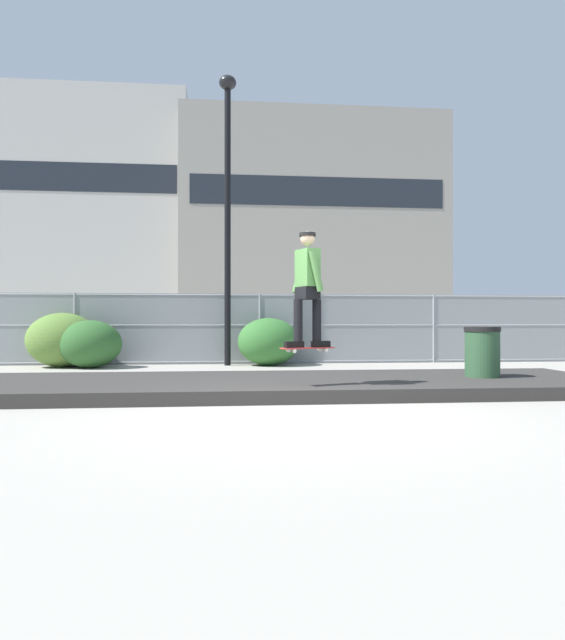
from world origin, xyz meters
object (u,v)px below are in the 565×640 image
at_px(skateboard, 307,348).
at_px(shrub_right, 268,342).
at_px(skater, 307,282).
at_px(shrub_left, 63,340).
at_px(shrub_center, 90,344).
at_px(street_lamp, 228,187).
at_px(parked_car_near, 60,331).
at_px(trash_bin, 482,357).
at_px(parked_car_mid, 249,330).

bearing_deg(skateboard, shrub_right, 91.55).
xyz_separation_m(skater, shrub_left, (-5.21, 5.90, -1.02)).
relative_size(skateboard, shrub_center, 0.55).
bearing_deg(skater, shrub_right, 91.55).
height_order(street_lamp, parked_car_near, street_lamp).
distance_m(parked_car_near, shrub_center, 4.05).
height_order(skateboard, shrub_right, shrub_right).
relative_size(skater, shrub_right, 1.07).
relative_size(skater, shrub_center, 1.12).
height_order(shrub_left, trash_bin, shrub_left).
xyz_separation_m(skateboard, street_lamp, (-1.19, 6.07, 3.82)).
height_order(skater, parked_car_near, skater).
height_order(shrub_center, trash_bin, shrub_center).
bearing_deg(skater, skateboard, -104.04).
bearing_deg(street_lamp, parked_car_near, 148.35).
xyz_separation_m(street_lamp, shrub_left, (-4.02, -0.17, -3.88)).
distance_m(skateboard, street_lamp, 7.27).
height_order(parked_car_mid, shrub_right, parked_car_mid).
bearing_deg(street_lamp, parked_car_mid, 78.74).
xyz_separation_m(shrub_center, trash_bin, (7.55, -4.65, -0.06)).
bearing_deg(parked_car_near, trash_bin, -41.48).
bearing_deg(trash_bin, shrub_center, 148.36).
bearing_deg(parked_car_near, skater, -55.71).
distance_m(shrub_center, trash_bin, 8.87).
bearing_deg(shrub_right, shrub_center, -175.49).
distance_m(parked_car_near, shrub_right, 6.94).
bearing_deg(skateboard, trash_bin, 16.91).
bearing_deg(trash_bin, skater, -163.09).
xyz_separation_m(street_lamp, shrub_right, (1.03, -0.14, -3.94)).
height_order(parked_car_mid, shrub_center, parked_car_mid).
distance_m(parked_car_near, trash_bin, 12.49).
distance_m(skater, street_lamp, 6.82).
height_order(skater, shrub_right, skater).
distance_m(skateboard, trash_bin, 3.22).
height_order(shrub_left, shrub_right, shrub_left).
bearing_deg(shrub_left, parked_car_near, 107.93).
xyz_separation_m(skateboard, parked_car_near, (-6.28, 9.20, 0.10)).
bearing_deg(shrub_center, parked_car_mid, 43.65).
xyz_separation_m(skateboard, shrub_left, (-5.21, 5.90, -0.07)).
height_order(parked_car_near, trash_bin, parked_car_near).
height_order(skater, parked_car_mid, skater).
distance_m(skater, parked_car_mid, 9.39).
xyz_separation_m(parked_car_near, shrub_right, (6.12, -3.28, -0.23)).
distance_m(street_lamp, trash_bin, 7.80).
distance_m(skater, trash_bin, 3.42).
height_order(parked_car_near, parked_car_mid, same).
xyz_separation_m(skater, street_lamp, (-1.19, 6.07, 2.86)).
bearing_deg(skateboard, skater, 75.96).
bearing_deg(parked_car_mid, skateboard, -86.67).
bearing_deg(parked_car_near, shrub_right, -28.17).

